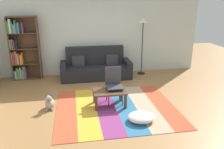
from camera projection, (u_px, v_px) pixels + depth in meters
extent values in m
plane|color=#9E7042|center=(114.00, 103.00, 5.73)|extent=(14.00, 14.00, 0.00)
cube|color=silver|center=(101.00, 34.00, 7.68)|extent=(6.80, 0.10, 2.70)
cube|color=#C64C2D|center=(66.00, 112.00, 5.28)|extent=(0.47, 2.49, 0.01)
cube|color=gold|center=(87.00, 110.00, 5.35)|extent=(0.47, 2.49, 0.01)
cube|color=#843370|center=(106.00, 109.00, 5.43)|extent=(0.47, 2.49, 0.01)
cube|color=teal|center=(126.00, 107.00, 5.51)|extent=(0.47, 2.49, 0.01)
cube|color=tan|center=(144.00, 106.00, 5.58)|extent=(0.47, 2.49, 0.01)
cube|color=#C64C2D|center=(163.00, 104.00, 5.66)|extent=(0.47, 2.49, 0.01)
cube|color=black|center=(96.00, 72.00, 7.45)|extent=(1.90, 0.80, 0.40)
cube|color=black|center=(95.00, 55.00, 7.57)|extent=(1.90, 0.20, 0.60)
cube|color=black|center=(64.00, 72.00, 7.26)|extent=(0.18, 0.80, 0.56)
cube|color=black|center=(127.00, 68.00, 7.59)|extent=(0.18, 0.80, 0.56)
cube|color=#333338|center=(78.00, 61.00, 7.41)|extent=(0.42, 0.19, 0.36)
cube|color=#333338|center=(112.00, 60.00, 7.59)|extent=(0.42, 0.19, 0.36)
cube|color=brown|center=(10.00, 49.00, 7.10)|extent=(0.04, 0.28, 1.99)
cube|color=brown|center=(39.00, 48.00, 7.24)|extent=(0.04, 0.28, 1.99)
cube|color=brown|center=(26.00, 48.00, 7.29)|extent=(0.90, 0.01, 1.99)
cube|color=brown|center=(29.00, 78.00, 7.48)|extent=(0.86, 0.28, 0.02)
cube|color=brown|center=(27.00, 64.00, 7.32)|extent=(0.86, 0.28, 0.02)
cube|color=brown|center=(25.00, 49.00, 7.17)|extent=(0.86, 0.28, 0.02)
cube|color=brown|center=(23.00, 33.00, 7.01)|extent=(0.86, 0.28, 0.02)
cube|color=brown|center=(21.00, 17.00, 6.86)|extent=(0.86, 0.28, 0.02)
cube|color=#334CB2|center=(15.00, 75.00, 7.32)|extent=(0.04, 0.16, 0.28)
cube|color=silver|center=(16.00, 75.00, 7.36)|extent=(0.04, 0.23, 0.26)
cube|color=green|center=(18.00, 73.00, 7.36)|extent=(0.05, 0.24, 0.37)
cube|color=#668C99|center=(20.00, 74.00, 7.35)|extent=(0.05, 0.19, 0.33)
cube|color=gold|center=(21.00, 73.00, 7.35)|extent=(0.03, 0.19, 0.39)
cube|color=#668C99|center=(23.00, 74.00, 7.38)|extent=(0.05, 0.20, 0.31)
cube|color=green|center=(24.00, 72.00, 7.38)|extent=(0.05, 0.23, 0.42)
cube|color=purple|center=(26.00, 72.00, 7.36)|extent=(0.03, 0.17, 0.40)
cube|color=#8C6647|center=(13.00, 58.00, 7.17)|extent=(0.04, 0.21, 0.37)
cube|color=red|center=(14.00, 58.00, 7.16)|extent=(0.04, 0.17, 0.42)
cube|color=#8C6647|center=(16.00, 58.00, 7.17)|extent=(0.05, 0.18, 0.42)
cube|color=silver|center=(18.00, 59.00, 7.22)|extent=(0.03, 0.25, 0.34)
cube|color=red|center=(19.00, 58.00, 7.20)|extent=(0.04, 0.19, 0.36)
cube|color=gold|center=(21.00, 59.00, 7.22)|extent=(0.04, 0.20, 0.29)
cube|color=orange|center=(22.00, 58.00, 7.22)|extent=(0.03, 0.20, 0.36)
cube|color=green|center=(11.00, 44.00, 7.03)|extent=(0.05, 0.20, 0.29)
cube|color=red|center=(13.00, 44.00, 7.03)|extent=(0.04, 0.20, 0.31)
cube|color=#334CB2|center=(14.00, 44.00, 7.05)|extent=(0.03, 0.21, 0.29)
cube|color=black|center=(16.00, 45.00, 7.05)|extent=(0.04, 0.19, 0.27)
cube|color=black|center=(17.00, 42.00, 7.02)|extent=(0.03, 0.16, 0.40)
cube|color=green|center=(9.00, 27.00, 6.89)|extent=(0.04, 0.26, 0.35)
cube|color=silver|center=(10.00, 26.00, 6.87)|extent=(0.05, 0.23, 0.43)
cube|color=green|center=(12.00, 27.00, 6.88)|extent=(0.04, 0.20, 0.35)
cube|color=#668C99|center=(14.00, 29.00, 6.90)|extent=(0.05, 0.19, 0.26)
cube|color=#668C99|center=(16.00, 27.00, 6.92)|extent=(0.03, 0.26, 0.38)
cube|color=#334CB2|center=(17.00, 28.00, 6.93)|extent=(0.04, 0.24, 0.30)
cube|color=green|center=(19.00, 28.00, 6.90)|extent=(0.05, 0.17, 0.32)
cube|color=black|center=(21.00, 27.00, 6.90)|extent=(0.05, 0.16, 0.35)
cube|color=purple|center=(23.00, 28.00, 6.93)|extent=(0.03, 0.19, 0.31)
cube|color=#513826|center=(109.00, 91.00, 5.49)|extent=(0.78, 0.52, 0.04)
cube|color=#513826|center=(96.00, 104.00, 5.29)|extent=(0.06, 0.06, 0.34)
cube|color=#513826|center=(125.00, 101.00, 5.40)|extent=(0.06, 0.06, 0.34)
cube|color=#513826|center=(94.00, 96.00, 5.70)|extent=(0.06, 0.06, 0.34)
cube|color=#513826|center=(121.00, 94.00, 5.82)|extent=(0.06, 0.06, 0.34)
ellipsoid|color=white|center=(141.00, 117.00, 4.85)|extent=(0.58, 0.50, 0.18)
ellipsoid|color=#9E998E|center=(50.00, 103.00, 5.41)|extent=(0.22, 0.30, 0.26)
sphere|color=#9E998E|center=(49.00, 99.00, 5.26)|extent=(0.15, 0.15, 0.15)
ellipsoid|color=#474440|center=(48.00, 100.00, 5.20)|extent=(0.06, 0.07, 0.05)
ellipsoid|color=#474440|center=(46.00, 96.00, 5.25)|extent=(0.05, 0.04, 0.08)
ellipsoid|color=#474440|center=(51.00, 96.00, 5.27)|extent=(0.05, 0.04, 0.08)
sphere|color=#9E998E|center=(47.00, 110.00, 5.31)|extent=(0.06, 0.06, 0.06)
sphere|color=#9E998E|center=(52.00, 110.00, 5.33)|extent=(0.06, 0.06, 0.06)
cylinder|color=black|center=(141.00, 73.00, 7.96)|extent=(0.26, 0.26, 0.02)
cylinder|color=black|center=(142.00, 48.00, 7.68)|extent=(0.03, 0.03, 1.73)
cone|color=white|center=(143.00, 20.00, 7.38)|extent=(0.32, 0.32, 0.14)
cube|color=black|center=(113.00, 89.00, 5.56)|extent=(0.13, 0.14, 0.02)
cube|color=#38383D|center=(114.00, 87.00, 5.59)|extent=(0.40, 0.40, 0.03)
cube|color=#38383D|center=(113.00, 75.00, 5.68)|extent=(0.40, 0.03, 0.44)
cylinder|color=#38383D|center=(109.00, 99.00, 5.48)|extent=(0.02, 0.02, 0.42)
cylinder|color=#38383D|center=(122.00, 98.00, 5.53)|extent=(0.02, 0.02, 0.42)
cylinder|color=#38383D|center=(107.00, 93.00, 5.80)|extent=(0.02, 0.02, 0.42)
cylinder|color=#38383D|center=(120.00, 92.00, 5.85)|extent=(0.02, 0.02, 0.42)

